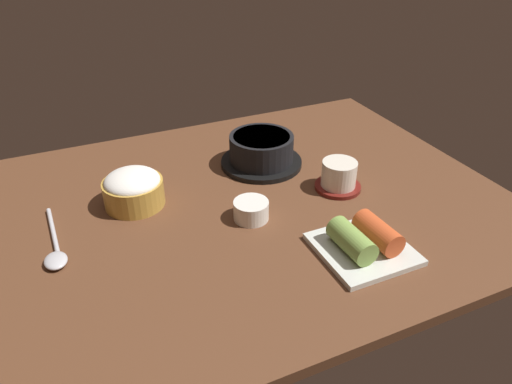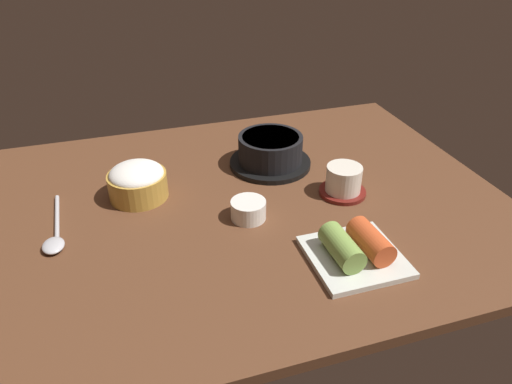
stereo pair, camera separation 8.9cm
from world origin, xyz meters
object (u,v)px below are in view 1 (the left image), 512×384
at_px(rice_bowl, 133,188).
at_px(banchan_cup_center, 251,210).
at_px(kimchi_plate, 364,242).
at_px(spoon, 55,251).
at_px(tea_cup_with_saucer, 339,176).
at_px(stone_pot, 261,151).

relative_size(rice_bowl, banchan_cup_center, 1.76).
bearing_deg(banchan_cup_center, kimchi_plate, -51.53).
bearing_deg(kimchi_plate, spoon, 156.54).
xyz_separation_m(banchan_cup_center, kimchi_plate, (0.13, -0.16, 0.00)).
height_order(tea_cup_with_saucer, kimchi_plate, tea_cup_with_saucer).
distance_m(rice_bowl, spoon, 0.18).
height_order(rice_bowl, spoon, rice_bowl).
bearing_deg(spoon, stone_pot, 17.85).
bearing_deg(stone_pot, rice_bowl, -171.15).
bearing_deg(tea_cup_with_saucer, stone_pot, 122.31).
distance_m(kimchi_plate, spoon, 0.50).
bearing_deg(banchan_cup_center, stone_pot, 60.00).
bearing_deg(banchan_cup_center, tea_cup_with_saucer, 7.03).
relative_size(rice_bowl, kimchi_plate, 0.77).
bearing_deg(spoon, banchan_cup_center, -6.50).
height_order(stone_pot, kimchi_plate, stone_pot).
xyz_separation_m(tea_cup_with_saucer, kimchi_plate, (-0.07, -0.19, -0.01)).
relative_size(rice_bowl, tea_cup_with_saucer, 1.23).
bearing_deg(rice_bowl, kimchi_plate, -43.69).
relative_size(kimchi_plate, spoon, 0.78).
xyz_separation_m(rice_bowl, banchan_cup_center, (0.18, -0.13, -0.02)).
xyz_separation_m(stone_pot, tea_cup_with_saucer, (0.10, -0.15, -0.01)).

